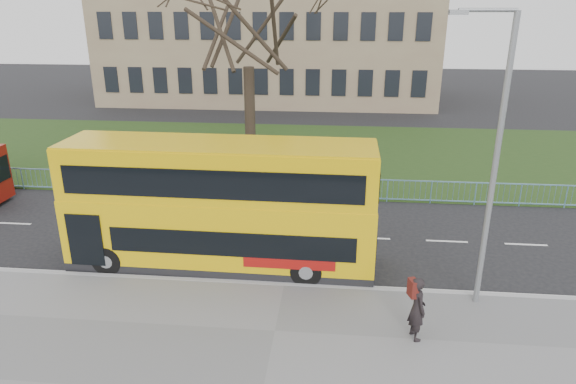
% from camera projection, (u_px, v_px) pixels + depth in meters
% --- Properties ---
extents(ground, '(120.00, 120.00, 0.00)m').
position_uv_depth(ground, '(289.00, 265.00, 18.32)').
color(ground, black).
rests_on(ground, ground).
extents(kerb, '(80.00, 0.20, 0.14)m').
position_uv_depth(kerb, '(284.00, 285.00, 16.85)').
color(kerb, '#949497').
rests_on(kerb, ground).
extents(grass_verge, '(80.00, 15.40, 0.08)m').
position_uv_depth(grass_verge, '(311.00, 154.00, 31.66)').
color(grass_verge, '#203915').
rests_on(grass_verge, ground).
extents(guard_railing, '(40.00, 0.12, 1.10)m').
position_uv_depth(guard_railing, '(302.00, 188.00, 24.29)').
color(guard_railing, '#6598B4').
rests_on(guard_railing, ground).
extents(bare_tree, '(9.45, 9.45, 13.50)m').
position_uv_depth(bare_tree, '(248.00, 45.00, 25.56)').
color(bare_tree, black).
rests_on(bare_tree, grass_verge).
extents(civic_building, '(30.00, 15.00, 14.00)m').
position_uv_depth(civic_building, '(272.00, 23.00, 49.03)').
color(civic_building, '#7A624D').
rests_on(civic_building, ground).
extents(yellow_bus, '(10.57, 2.68, 4.42)m').
position_uv_depth(yellow_bus, '(220.00, 203.00, 17.54)').
color(yellow_bus, '#DCAF09').
rests_on(yellow_bus, ground).
extents(pedestrian, '(0.62, 0.77, 1.85)m').
position_uv_depth(pedestrian, '(417.00, 308.00, 13.84)').
color(pedestrian, black).
rests_on(pedestrian, pavement).
extents(street_lamp, '(1.81, 0.29, 8.55)m').
position_uv_depth(street_lamp, '(493.00, 155.00, 14.25)').
color(street_lamp, gray).
rests_on(street_lamp, pavement).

